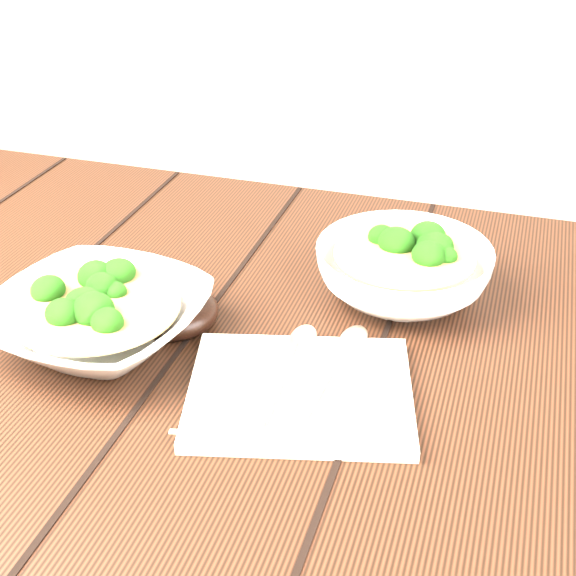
{
  "coord_description": "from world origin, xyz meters",
  "views": [
    {
      "loc": [
        0.29,
        -0.67,
        1.24
      ],
      "look_at": [
        0.08,
        0.03,
        0.8
      ],
      "focal_mm": 50.0,
      "sensor_mm": 36.0,
      "label": 1
    }
  ],
  "objects_px": {
    "table": "(218,416)",
    "trivet": "(174,312)",
    "soup_bowl_back": "(403,270)",
    "napkin": "(300,392)",
    "soup_bowl_front": "(98,318)"
  },
  "relations": [
    {
      "from": "soup_bowl_front",
      "to": "trivet",
      "type": "xyz_separation_m",
      "value": [
        0.06,
        0.06,
        -0.02
      ]
    },
    {
      "from": "soup_bowl_front",
      "to": "soup_bowl_back",
      "type": "xyz_separation_m",
      "value": [
        0.29,
        0.19,
        0.0
      ]
    },
    {
      "from": "table",
      "to": "soup_bowl_front",
      "type": "bearing_deg",
      "value": -153.09
    },
    {
      "from": "soup_bowl_front",
      "to": "napkin",
      "type": "xyz_separation_m",
      "value": [
        0.23,
        -0.03,
        -0.02
      ]
    },
    {
      "from": "trivet",
      "to": "soup_bowl_back",
      "type": "bearing_deg",
      "value": 29.35
    },
    {
      "from": "soup_bowl_back",
      "to": "napkin",
      "type": "height_order",
      "value": "soup_bowl_back"
    },
    {
      "from": "soup_bowl_front",
      "to": "soup_bowl_back",
      "type": "distance_m",
      "value": 0.34
    },
    {
      "from": "trivet",
      "to": "table",
      "type": "bearing_deg",
      "value": -5.87
    },
    {
      "from": "table",
      "to": "soup_bowl_back",
      "type": "distance_m",
      "value": 0.27
    },
    {
      "from": "soup_bowl_front",
      "to": "trivet",
      "type": "relative_size",
      "value": 2.48
    },
    {
      "from": "table",
      "to": "soup_bowl_back",
      "type": "relative_size",
      "value": 4.79
    },
    {
      "from": "napkin",
      "to": "trivet",
      "type": "bearing_deg",
      "value": 138.7
    },
    {
      "from": "trivet",
      "to": "napkin",
      "type": "bearing_deg",
      "value": -26.86
    },
    {
      "from": "table",
      "to": "trivet",
      "type": "xyz_separation_m",
      "value": [
        -0.05,
        0.0,
        0.13
      ]
    },
    {
      "from": "soup_bowl_front",
      "to": "napkin",
      "type": "bearing_deg",
      "value": -6.77
    }
  ]
}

